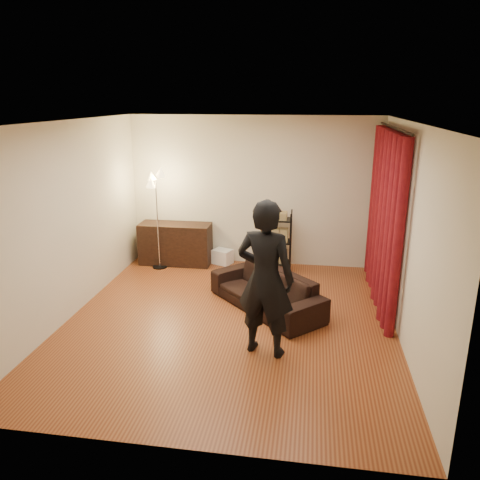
% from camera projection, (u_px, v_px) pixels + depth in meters
% --- Properties ---
extents(floor, '(5.00, 5.00, 0.00)m').
position_uv_depth(floor, '(230.00, 321.00, 6.51)').
color(floor, brown).
rests_on(floor, ground).
extents(ceiling, '(5.00, 5.00, 0.00)m').
position_uv_depth(ceiling, '(228.00, 122.00, 5.72)').
color(ceiling, white).
rests_on(ceiling, ground).
extents(wall_back, '(5.00, 0.00, 5.00)m').
position_uv_depth(wall_back, '(253.00, 192.00, 8.48)').
color(wall_back, beige).
rests_on(wall_back, ground).
extents(wall_front, '(5.00, 0.00, 5.00)m').
position_uv_depth(wall_front, '(174.00, 310.00, 3.75)').
color(wall_front, beige).
rests_on(wall_front, ground).
extents(wall_left, '(0.00, 5.00, 5.00)m').
position_uv_depth(wall_left, '(69.00, 221.00, 6.44)').
color(wall_left, beige).
rests_on(wall_left, ground).
extents(wall_right, '(0.00, 5.00, 5.00)m').
position_uv_depth(wall_right, '(408.00, 235.00, 5.78)').
color(wall_right, beige).
rests_on(wall_right, ground).
extents(curtain_rod, '(0.04, 2.65, 0.04)m').
position_uv_depth(curtain_rod, '(394.00, 128.00, 6.50)').
color(curtain_rod, black).
rests_on(curtain_rod, wall_right).
extents(curtain, '(0.22, 2.65, 2.55)m').
position_uv_depth(curtain, '(385.00, 219.00, 6.89)').
color(curtain, maroon).
rests_on(curtain, ground).
extents(sofa, '(1.85, 1.87, 0.55)m').
position_uv_depth(sofa, '(266.00, 291.00, 6.85)').
color(sofa, black).
rests_on(sofa, ground).
extents(person, '(0.79, 0.61, 1.91)m').
position_uv_depth(person, '(265.00, 279.00, 5.46)').
color(person, black).
rests_on(person, ground).
extents(media_cabinet, '(1.31, 0.50, 0.76)m').
position_uv_depth(media_cabinet, '(176.00, 244.00, 8.69)').
color(media_cabinet, black).
rests_on(media_cabinet, ground).
extents(storage_boxes, '(0.41, 0.37, 0.28)m').
position_uv_depth(storage_boxes, '(222.00, 257.00, 8.73)').
color(storage_boxes, white).
rests_on(storage_boxes, ground).
extents(wire_shelf, '(0.60, 0.52, 1.09)m').
position_uv_depth(wire_shelf, '(276.00, 241.00, 8.29)').
color(wire_shelf, black).
rests_on(wire_shelf, ground).
extents(floor_lamp, '(0.40, 0.40, 1.76)m').
position_uv_depth(floor_lamp, '(158.00, 221.00, 8.32)').
color(floor_lamp, silver).
rests_on(floor_lamp, ground).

